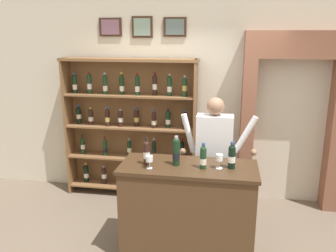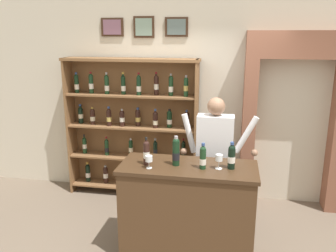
# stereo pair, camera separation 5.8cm
# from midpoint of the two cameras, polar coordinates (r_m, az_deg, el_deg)

# --- Properties ---
(ground_plane) EXTENTS (14.00, 14.00, 0.02)m
(ground_plane) POSITION_cam_midpoint_polar(r_m,az_deg,el_deg) (4.30, 1.62, -19.57)
(ground_plane) COLOR #6B5B4C
(back_wall) EXTENTS (12.00, 0.19, 3.05)m
(back_wall) POSITION_cam_midpoint_polar(r_m,az_deg,el_deg) (5.25, 4.53, 5.02)
(back_wall) COLOR beige
(back_wall) RESTS_ON ground
(wine_shelf) EXTENTS (1.98, 0.33, 2.07)m
(wine_shelf) POSITION_cam_midpoint_polar(r_m,az_deg,el_deg) (5.27, -5.45, 0.28)
(wine_shelf) COLOR brown
(wine_shelf) RESTS_ON ground
(archway_doorway) EXTENTS (1.36, 0.45, 2.45)m
(archway_doorway) POSITION_cam_midpoint_polar(r_m,az_deg,el_deg) (5.18, 19.82, 2.54)
(archway_doorway) COLOR brown
(archway_doorway) RESTS_ON ground
(tasting_counter) EXTENTS (1.46, 0.63, 1.05)m
(tasting_counter) POSITION_cam_midpoint_polar(r_m,az_deg,el_deg) (4.00, 3.59, -13.43)
(tasting_counter) COLOR #4C331E
(tasting_counter) RESTS_ON ground
(shopkeeper) EXTENTS (0.93, 0.22, 1.69)m
(shopkeeper) POSITION_cam_midpoint_polar(r_m,az_deg,el_deg) (4.33, 7.95, -3.71)
(shopkeeper) COLOR #2D3347
(shopkeeper) RESTS_ON ground
(tasting_bottle_grappa) EXTENTS (0.07, 0.07, 0.30)m
(tasting_bottle_grappa) POSITION_cam_midpoint_polar(r_m,az_deg,el_deg) (3.77, -3.08, -4.26)
(tasting_bottle_grappa) COLOR black
(tasting_bottle_grappa) RESTS_ON tasting_counter
(tasting_bottle_riserva) EXTENTS (0.08, 0.08, 0.32)m
(tasting_bottle_riserva) POSITION_cam_midpoint_polar(r_m,az_deg,el_deg) (3.74, 1.76, -4.14)
(tasting_bottle_riserva) COLOR black
(tasting_bottle_riserva) RESTS_ON tasting_counter
(tasting_bottle_super_tuscan) EXTENTS (0.07, 0.07, 0.28)m
(tasting_bottle_super_tuscan) POSITION_cam_midpoint_polar(r_m,az_deg,el_deg) (3.68, 6.10, -5.03)
(tasting_bottle_super_tuscan) COLOR #19381E
(tasting_bottle_super_tuscan) RESTS_ON tasting_counter
(tasting_bottle_prosecco) EXTENTS (0.08, 0.08, 0.29)m
(tasting_bottle_prosecco) POSITION_cam_midpoint_polar(r_m,az_deg,el_deg) (3.71, 10.67, -4.85)
(tasting_bottle_prosecco) COLOR black
(tasting_bottle_prosecco) RESTS_ON tasting_counter
(wine_glass_center) EXTENTS (0.07, 0.07, 0.16)m
(wine_glass_center) POSITION_cam_midpoint_polar(r_m,az_deg,el_deg) (3.70, 8.69, -5.25)
(wine_glass_center) COLOR silver
(wine_glass_center) RESTS_ON tasting_counter
(wine_glass_spare) EXTENTS (0.08, 0.08, 0.14)m
(wine_glass_spare) POSITION_cam_midpoint_polar(r_m,az_deg,el_deg) (3.68, -2.65, -5.37)
(wine_glass_spare) COLOR silver
(wine_glass_spare) RESTS_ON tasting_counter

